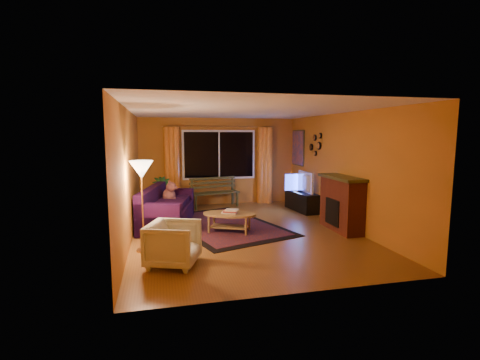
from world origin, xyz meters
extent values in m
cube|color=brown|center=(0.00, 0.00, -0.01)|extent=(4.50, 6.00, 0.02)
cube|color=white|center=(0.00, 0.00, 2.51)|extent=(4.50, 6.00, 0.02)
cube|color=#C57A28|center=(0.00, 3.01, 1.25)|extent=(4.50, 0.02, 2.50)
cube|color=#C57A28|center=(-2.26, 0.00, 1.25)|extent=(0.02, 6.00, 2.50)
cube|color=#C57A28|center=(2.26, 0.00, 1.25)|extent=(0.02, 6.00, 2.50)
cube|color=black|center=(0.00, 2.94, 1.45)|extent=(2.00, 0.02, 1.30)
cylinder|color=#BF8C3F|center=(0.00, 2.90, 2.25)|extent=(3.20, 0.03, 0.03)
cylinder|color=orange|center=(-1.35, 2.88, 1.12)|extent=(0.36, 0.36, 2.24)
cylinder|color=orange|center=(1.35, 2.88, 1.12)|extent=(0.36, 0.36, 2.24)
cube|color=#383A17|center=(-0.20, 2.55, 0.21)|extent=(1.43, 0.70, 0.41)
imported|color=#235B1E|center=(-1.66, 2.46, 0.45)|extent=(0.56, 0.56, 0.90)
cube|color=black|center=(-1.54, 0.87, 0.43)|extent=(1.35, 2.25, 0.85)
imported|color=beige|center=(-1.51, -1.65, 0.38)|extent=(0.90, 0.93, 0.76)
cylinder|color=#BF8C3F|center=(-1.99, -0.85, 0.80)|extent=(0.32, 0.32, 1.59)
cube|color=maroon|center=(-0.33, 0.56, 0.01)|extent=(2.91, 3.68, 0.02)
cylinder|color=olive|center=(-0.30, -0.03, 0.20)|extent=(1.48, 1.48, 0.41)
cube|color=black|center=(2.00, 1.58, 0.25)|extent=(0.53, 1.24, 0.50)
imported|color=black|center=(2.00, 1.58, 0.78)|extent=(0.15, 0.95, 0.55)
cube|color=maroon|center=(2.05, -0.40, 0.55)|extent=(0.40, 1.20, 1.10)
cube|color=#D05F2A|center=(2.22, 2.45, 1.65)|extent=(0.04, 0.76, 0.96)
camera|label=1|loc=(-1.69, -6.95, 2.02)|focal=26.00mm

